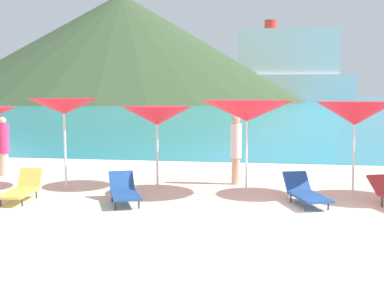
% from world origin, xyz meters
% --- Properties ---
extents(ground_plane, '(50.00, 100.00, 0.30)m').
position_xyz_m(ground_plane, '(0.00, 10.00, -0.15)').
color(ground_plane, beige).
extents(ocean_water, '(650.00, 440.00, 0.02)m').
position_xyz_m(ocean_water, '(0.00, 228.81, 0.01)').
color(ocean_water, teal).
rests_on(ocean_water, ground_plane).
extents(headland_hill, '(107.13, 107.13, 31.71)m').
position_xyz_m(headland_hill, '(-46.10, 137.71, 15.85)').
color(headland_hill, '#384C2D').
rests_on(headland_hill, ground_plane).
extents(umbrella_2, '(1.78, 1.78, 2.29)m').
position_xyz_m(umbrella_2, '(-5.80, 3.04, 2.09)').
color(umbrella_2, silver).
rests_on(umbrella_2, ground_plane).
extents(umbrella_3, '(1.79, 1.79, 2.09)m').
position_xyz_m(umbrella_3, '(-3.57, 3.64, 1.85)').
color(umbrella_3, silver).
rests_on(umbrella_3, ground_plane).
extents(umbrella_4, '(2.35, 2.35, 2.26)m').
position_xyz_m(umbrella_4, '(-1.27, 3.08, 2.01)').
color(umbrella_4, silver).
rests_on(umbrella_4, ground_plane).
extents(umbrella_5, '(1.85, 1.85, 2.23)m').
position_xyz_m(umbrella_5, '(1.20, 3.26, 1.95)').
color(umbrella_5, silver).
rests_on(umbrella_5, ground_plane).
extents(lounge_chair_1, '(0.70, 1.51, 0.65)m').
position_xyz_m(lounge_chair_1, '(-6.23, 1.61, 0.27)').
color(lounge_chair_1, '#D8BF4C').
rests_on(lounge_chair_1, ground_plane).
extents(lounge_chair_2, '(1.13, 1.62, 0.62)m').
position_xyz_m(lounge_chair_2, '(-3.87, 1.72, 0.28)').
color(lounge_chair_2, '#1E478C').
rests_on(lounge_chair_2, ground_plane).
extents(lounge_chair_6, '(1.06, 1.68, 0.62)m').
position_xyz_m(lounge_chair_6, '(0.08, 2.29, 0.26)').
color(lounge_chair_6, '#1E478C').
rests_on(lounge_chair_6, ground_plane).
extents(beachgoer_0, '(0.35, 0.35, 1.73)m').
position_xyz_m(beachgoer_0, '(-8.52, 4.85, 0.91)').
color(beachgoer_0, beige).
rests_on(beachgoer_0, ground_plane).
extents(beachgoer_2, '(0.30, 0.30, 1.84)m').
position_xyz_m(beachgoer_2, '(-1.64, 4.52, 1.00)').
color(beachgoer_2, '#DBAA84').
rests_on(beachgoer_2, ground_plane).
extents(cruise_ship, '(42.14, 13.97, 25.25)m').
position_xyz_m(cruise_ship, '(2.07, 154.68, 9.90)').
color(cruise_ship, white).
rests_on(cruise_ship, ocean_water).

